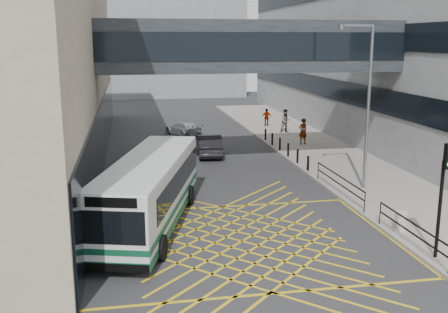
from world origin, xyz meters
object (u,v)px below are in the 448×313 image
street_lamp (365,98)px  bus (150,190)px  litter_bin (401,221)px  car_silver (183,128)px  pedestrian_a (303,131)px  traffic_light (444,184)px  car_white (127,236)px  car_dark (209,145)px  pedestrian_b (286,121)px  pedestrian_c (267,117)px

street_lamp → bus: bearing=-164.3°
bus → litter_bin: 10.57m
car_silver → pedestrian_a: pedestrian_a is taller
pedestrian_a → bus: bearing=36.6°
traffic_light → car_white: bearing=165.4°
car_dark → traffic_light: bearing=111.1°
bus → car_white: 3.19m
car_dark → car_silver: (-0.95, 8.10, -0.12)m
car_white → pedestrian_b: (13.34, 23.46, 0.44)m
car_dark → pedestrian_a: bearing=-159.9°
bus → traffic_light: traffic_light is taller
bus → street_lamp: bearing=32.1°
traffic_light → pedestrian_b: (2.31, 26.34, -1.79)m
pedestrian_c → street_lamp: bearing=95.5°
car_dark → street_lamp: bearing=128.2°
pedestrian_c → car_white: bearing=71.6°
car_white → car_dark: size_ratio=0.91×
bus → pedestrian_b: bus is taller
bus → car_dark: (4.64, 13.44, -0.86)m
car_white → litter_bin: (11.11, -0.08, -0.12)m
car_dark → street_lamp: size_ratio=0.56×
traffic_light → pedestrian_b: bearing=85.1°
bus → car_silver: 21.87m
pedestrian_c → traffic_light: bearing=93.6°
litter_bin → pedestrian_b: 23.66m
car_dark → pedestrian_a: size_ratio=2.45×
pedestrian_b → car_dark: bearing=-133.8°
street_lamp → pedestrian_c: bearing=88.2°
traffic_light → litter_bin: 3.66m
car_dark → car_white: bearing=76.3°
car_dark → litter_bin: 17.28m
bus → litter_bin: bus is taller
street_lamp → pedestrian_c: (0.43, 20.87, -4.03)m
car_white → car_silver: car_white is taller
car_white → pedestrian_a: bearing=-121.8°
car_silver → car_white: bearing=54.3°
litter_bin → pedestrian_c: pedestrian_c is taller
bus → car_dark: bearing=86.7°
bus → pedestrian_a: size_ratio=5.63×
litter_bin → car_white: bearing=179.6°
pedestrian_a → car_white: bearing=39.0°
car_white → pedestrian_c: 29.82m
car_white → traffic_light: bearing=169.2°
bus → pedestrian_b: 23.99m
car_dark → traffic_light: size_ratio=1.12×
bus → car_white: (-1.03, -2.88, -0.92)m
car_silver → pedestrian_a: 10.41m
pedestrian_c → pedestrian_a: bearing=99.8°
car_white → litter_bin: bearing=-176.6°
car_dark → street_lamp: street_lamp is taller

